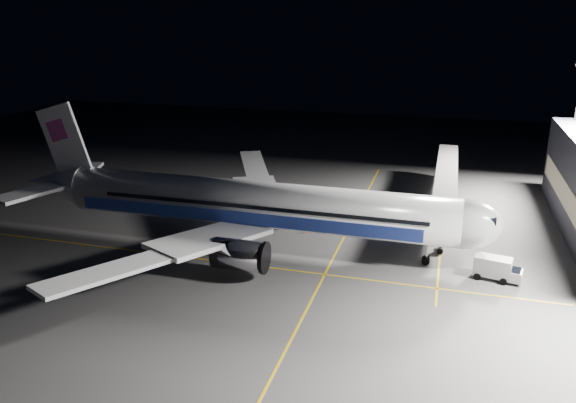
# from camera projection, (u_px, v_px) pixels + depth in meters

# --- Properties ---
(ground) EXTENTS (200.00, 200.00, 0.00)m
(ground) POSITION_uv_depth(u_px,v_px,m) (257.00, 244.00, 69.69)
(ground) COLOR #4C4C4F
(ground) RESTS_ON ground
(guide_line_main) EXTENTS (0.25, 80.00, 0.01)m
(guide_line_main) POSITION_uv_depth(u_px,v_px,m) (336.00, 253.00, 67.05)
(guide_line_main) COLOR gold
(guide_line_main) RESTS_ON ground
(guide_line_cross) EXTENTS (70.00, 0.25, 0.01)m
(guide_line_cross) POSITION_uv_depth(u_px,v_px,m) (239.00, 264.00, 64.22)
(guide_line_cross) COLOR gold
(guide_line_cross) RESTS_ON ground
(guide_line_side) EXTENTS (0.25, 40.00, 0.01)m
(guide_line_side) POSITION_uv_depth(u_px,v_px,m) (441.00, 234.00, 73.01)
(guide_line_side) COLOR gold
(guide_line_side) RESTS_ON ground
(airliner) EXTENTS (61.48, 54.22, 16.64)m
(airliner) POSITION_uv_depth(u_px,v_px,m) (247.00, 204.00, 68.34)
(airliner) COLOR silver
(airliner) RESTS_ON ground
(jet_bridge) EXTENTS (3.60, 34.40, 6.30)m
(jet_bridge) POSITION_uv_depth(u_px,v_px,m) (446.00, 183.00, 78.90)
(jet_bridge) COLOR #B2B2B7
(jet_bridge) RESTS_ON ground
(floodlight_mast_north) EXTENTS (2.40, 0.68, 20.70)m
(floodlight_mast_north) POSITION_uv_depth(u_px,v_px,m) (576.00, 118.00, 84.40)
(floodlight_mast_north) COLOR #59595E
(floodlight_mast_north) RESTS_ON ground
(service_truck) EXTENTS (5.19, 2.88, 2.51)m
(service_truck) POSITION_uv_depth(u_px,v_px,m) (497.00, 268.00, 59.99)
(service_truck) COLOR silver
(service_truck) RESTS_ON ground
(baggage_tug) EXTENTS (2.54, 2.06, 1.80)m
(baggage_tug) POSITION_uv_depth(u_px,v_px,m) (249.00, 204.00, 81.94)
(baggage_tug) COLOR black
(baggage_tug) RESTS_ON ground
(safety_cone_a) EXTENTS (0.41, 0.41, 0.62)m
(safety_cone_a) POSITION_uv_depth(u_px,v_px,m) (275.00, 218.00, 77.77)
(safety_cone_a) COLOR #FF450A
(safety_cone_a) RESTS_ON ground
(safety_cone_b) EXTENTS (0.43, 0.43, 0.64)m
(safety_cone_b) POSITION_uv_depth(u_px,v_px,m) (278.00, 208.00, 81.73)
(safety_cone_b) COLOR #FF450A
(safety_cone_b) RESTS_ON ground
(safety_cone_c) EXTENTS (0.36, 0.36, 0.54)m
(safety_cone_c) POSITION_uv_depth(u_px,v_px,m) (305.00, 231.00, 73.33)
(safety_cone_c) COLOR #FF450A
(safety_cone_c) RESTS_ON ground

